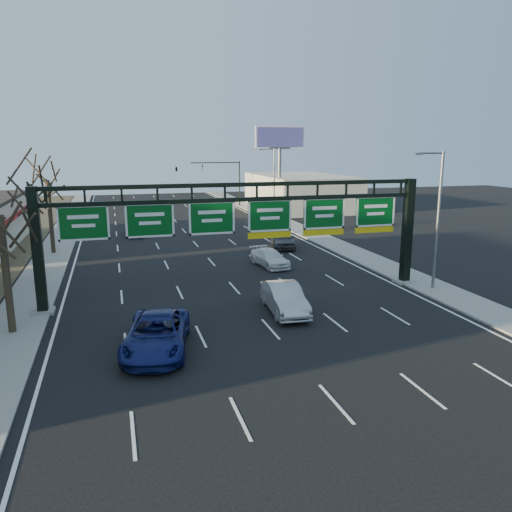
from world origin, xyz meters
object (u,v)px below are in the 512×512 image
object	(u,v)px
car_blue_suv	(157,334)
car_white_wagon	(270,258)
car_silver_sedan	(284,298)
sign_gantry	(244,224)

from	to	relation	value
car_blue_suv	car_white_wagon	bearing A→B (deg)	66.96
car_white_wagon	car_silver_sedan	bearing A→B (deg)	-112.07
car_blue_suv	car_white_wagon	xyz separation A→B (m)	(10.12, 14.56, -0.17)
car_blue_suv	car_white_wagon	distance (m)	17.73
car_blue_suv	car_silver_sedan	world-z (taller)	car_silver_sedan
sign_gantry	car_white_wagon	distance (m)	9.23
car_silver_sedan	car_white_wagon	size ratio (longest dim) A/B	1.11
sign_gantry	car_white_wagon	world-z (taller)	sign_gantry
car_silver_sedan	car_white_wagon	world-z (taller)	car_silver_sedan
car_silver_sedan	car_blue_suv	bearing A→B (deg)	-150.78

